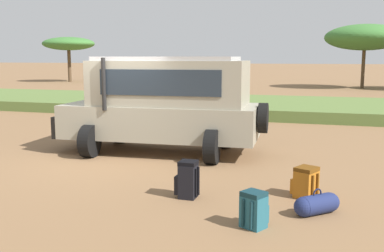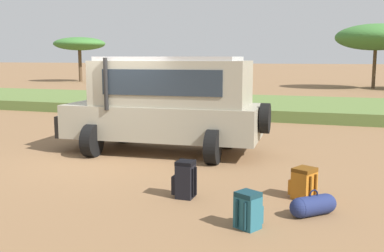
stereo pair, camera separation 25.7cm
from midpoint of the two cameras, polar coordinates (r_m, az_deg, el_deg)
ground_plane at (r=10.99m, az=-9.09°, el=-4.13°), size 320.00×320.00×0.00m
grass_bank at (r=21.01m, az=4.78°, el=2.69°), size 120.00×7.00×0.44m
safari_vehicle at (r=11.41m, az=-2.55°, el=3.04°), size 5.41×2.95×2.44m
backpack_beside_front_wheel at (r=8.10m, az=14.87°, el=-7.05°), size 0.50×0.48×0.54m
backpack_cluster_center at (r=7.85m, az=0.03°, el=-6.84°), size 0.41×0.32×0.65m
backpack_near_rear_wheel at (r=6.59m, az=8.29°, el=-10.57°), size 0.41×0.44×0.54m
duffel_bag_low_black_case at (r=7.32m, az=16.13°, el=-9.68°), size 0.68×0.66×0.41m
acacia_tree_far_left at (r=46.43m, az=-13.96°, el=10.07°), size 5.19×4.64×4.37m
acacia_tree_left_mid at (r=37.75m, az=22.52°, el=10.38°), size 6.07×5.99×4.95m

